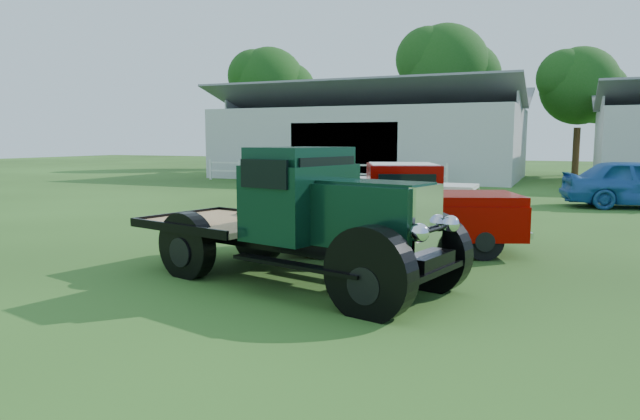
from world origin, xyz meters
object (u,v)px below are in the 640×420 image
at_px(red_pickup, 397,207).
at_px(white_pickup, 404,193).
at_px(misc_car_blue, 640,183).
at_px(vintage_flatbed, 295,215).

xyz_separation_m(red_pickup, white_pickup, (-1.13, 4.75, -0.15)).
bearing_deg(misc_car_blue, white_pickup, 121.10).
height_order(red_pickup, white_pickup, red_pickup).
relative_size(red_pickup, white_pickup, 1.20).
relative_size(vintage_flatbed, red_pickup, 1.09).
distance_m(red_pickup, white_pickup, 4.89).
distance_m(vintage_flatbed, red_pickup, 3.30).
bearing_deg(red_pickup, white_pickup, 82.04).
distance_m(red_pickup, misc_car_blue, 12.29).
height_order(white_pickup, misc_car_blue, misc_car_blue).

